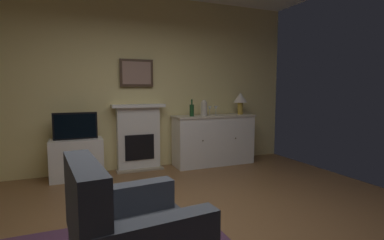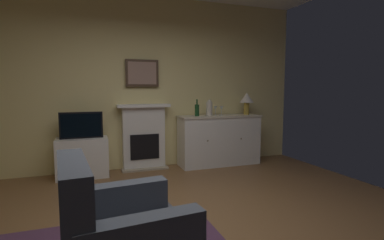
# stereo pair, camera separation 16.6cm
# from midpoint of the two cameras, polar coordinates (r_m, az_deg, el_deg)

# --- Properties ---
(wall_rear) EXTENTS (5.92, 0.06, 2.90)m
(wall_rear) POSITION_cam_midpoint_polar(r_m,az_deg,el_deg) (5.03, -9.80, 7.12)
(wall_rear) COLOR #EAD68C
(wall_rear) RESTS_ON ground_plane
(fireplace_unit) EXTENTS (0.87, 0.30, 1.10)m
(fireplace_unit) POSITION_cam_midpoint_polar(r_m,az_deg,el_deg) (4.98, -8.50, -3.25)
(fireplace_unit) COLOR white
(fireplace_unit) RESTS_ON ground_plane
(framed_picture) EXTENTS (0.55, 0.04, 0.45)m
(framed_picture) POSITION_cam_midpoint_polar(r_m,az_deg,el_deg) (4.97, -8.79, 9.06)
(framed_picture) COLOR #473323
(sideboard_cabinet) EXTENTS (1.47, 0.49, 0.89)m
(sideboard_cabinet) POSITION_cam_midpoint_polar(r_m,az_deg,el_deg) (5.24, 6.23, -3.91)
(sideboard_cabinet) COLOR white
(sideboard_cabinet) RESTS_ON ground_plane
(table_lamp) EXTENTS (0.26, 0.26, 0.40)m
(table_lamp) POSITION_cam_midpoint_polar(r_m,az_deg,el_deg) (5.43, 11.53, 4.00)
(table_lamp) COLOR #B79338
(table_lamp) RESTS_ON sideboard_cabinet
(wine_bottle) EXTENTS (0.08, 0.08, 0.29)m
(wine_bottle) POSITION_cam_midpoint_polar(r_m,az_deg,el_deg) (4.99, 1.93, 1.98)
(wine_bottle) COLOR #193F1E
(wine_bottle) RESTS_ON sideboard_cabinet
(wine_glass_left) EXTENTS (0.07, 0.07, 0.16)m
(wine_glass_left) POSITION_cam_midpoint_polar(r_m,az_deg,el_deg) (5.16, 5.52, 2.24)
(wine_glass_left) COLOR silver
(wine_glass_left) RESTS_ON sideboard_cabinet
(wine_glass_center) EXTENTS (0.07, 0.07, 0.16)m
(wine_glass_center) POSITION_cam_midpoint_polar(r_m,az_deg,el_deg) (5.19, 6.72, 2.25)
(wine_glass_center) COLOR silver
(wine_glass_center) RESTS_ON sideboard_cabinet
(vase_decorative) EXTENTS (0.11, 0.11, 0.28)m
(vase_decorative) POSITION_cam_midpoint_polar(r_m,az_deg,el_deg) (5.04, 4.34, 2.37)
(vase_decorative) COLOR beige
(vase_decorative) RESTS_ON sideboard_cabinet
(tv_cabinet) EXTENTS (0.75, 0.42, 0.60)m
(tv_cabinet) POSITION_cam_midpoint_polar(r_m,az_deg,el_deg) (4.78, -19.70, -6.93)
(tv_cabinet) COLOR white
(tv_cabinet) RESTS_ON ground_plane
(tv_set) EXTENTS (0.62, 0.07, 0.40)m
(tv_set) POSITION_cam_midpoint_polar(r_m,az_deg,el_deg) (4.67, -19.92, -0.97)
(tv_set) COLOR black
(tv_set) RESTS_ON tv_cabinet
(armchair) EXTENTS (0.88, 0.85, 0.92)m
(armchair) POSITION_cam_midpoint_polar(r_m,az_deg,el_deg) (2.06, -11.61, -21.78)
(armchair) COLOR #474C56
(armchair) RESTS_ON ground_plane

